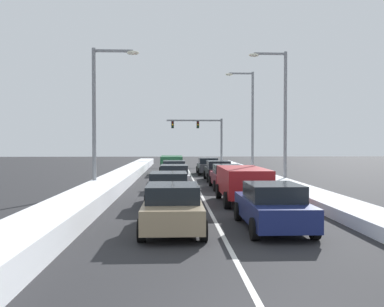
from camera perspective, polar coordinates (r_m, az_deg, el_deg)
ground_plane at (r=25.85m, az=0.84°, el=-4.89°), size 129.81×129.81×0.00m
lane_stripe_between_right_lane_and_center_lane at (r=30.81m, az=0.30°, el=-3.87°), size 0.14×54.92×0.01m
snow_bank_right_shoulder at (r=31.49m, az=10.00°, el=-3.37°), size 1.86×54.92×0.46m
snow_bank_left_shoulder at (r=30.98m, az=-9.55°, el=-3.18°), size 1.81×54.92×0.75m
sedan_navy_right_lane_nearest at (r=13.91m, az=11.03°, el=-7.12°), size 2.00×4.50×1.51m
suv_red_right_lane_second at (r=19.73m, az=6.98°, el=-3.87°), size 2.16×4.90×1.67m
sedan_maroon_right_lane_third at (r=25.98m, az=4.87°, el=-3.17°), size 2.00×4.50×1.51m
sedan_black_right_lane_fourth at (r=31.60m, az=3.63°, el=-2.36°), size 2.00×4.50×1.51m
sedan_charcoal_right_lane_fifth at (r=38.08m, az=2.22°, el=-1.73°), size 2.00×4.50×1.51m
sedan_tan_center_lane_nearest at (r=13.46m, az=-2.68°, el=-7.38°), size 2.00×4.50×1.51m
sedan_gray_center_lane_second at (r=19.01m, az=-3.24°, el=-4.82°), size 2.00×4.50×1.51m
sedan_silver_center_lane_third at (r=25.57m, az=-2.48°, el=-3.23°), size 2.00×4.50×1.51m
sedan_white_center_lane_fourth at (r=31.96m, az=-2.48°, el=-2.32°), size 2.00×4.50×1.51m
suv_green_center_lane_fifth at (r=38.39m, az=-2.84°, el=-1.33°), size 2.16×4.90×1.67m
traffic_light_gantry at (r=55.77m, az=1.71°, el=3.09°), size 7.54×0.47×6.20m
street_lamp_right_near at (r=29.19m, az=12.11°, el=6.39°), size 2.66×0.36×9.12m
street_lamp_right_mid at (r=38.86m, az=7.89°, el=5.41°), size 2.66×0.36×9.46m
street_lamp_left_mid at (r=24.03m, az=-12.51°, el=6.32°), size 2.66×0.36×8.20m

